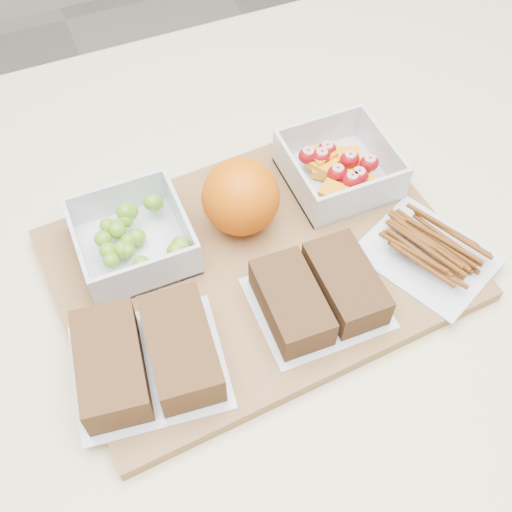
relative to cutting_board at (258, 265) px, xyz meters
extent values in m
plane|color=gray|center=(0.01, -0.01, -0.91)|extent=(4.00, 4.00, 0.00)
cube|color=beige|center=(0.01, -0.01, -0.46)|extent=(1.20, 0.90, 0.90)
cube|color=olive|center=(0.00, 0.00, 0.00)|extent=(0.44, 0.33, 0.02)
cube|color=silver|center=(-0.12, 0.06, 0.01)|extent=(0.12, 0.12, 0.00)
cube|color=silver|center=(-0.12, 0.12, 0.03)|extent=(0.12, 0.00, 0.05)
cube|color=silver|center=(-0.12, 0.01, 0.03)|extent=(0.12, 0.00, 0.05)
cube|color=silver|center=(-0.06, 0.06, 0.03)|extent=(0.00, 0.11, 0.05)
cube|color=silver|center=(-0.17, 0.06, 0.03)|extent=(0.00, 0.11, 0.05)
sphere|color=#5E931E|center=(-0.13, 0.05, 0.03)|extent=(0.02, 0.02, 0.02)
sphere|color=#5E931E|center=(-0.15, 0.05, 0.03)|extent=(0.02, 0.02, 0.02)
sphere|color=#5E931E|center=(-0.12, 0.09, 0.04)|extent=(0.02, 0.02, 0.02)
sphere|color=#5E931E|center=(-0.11, 0.07, 0.03)|extent=(0.02, 0.02, 0.02)
sphere|color=#5E931E|center=(-0.15, 0.07, 0.04)|extent=(0.02, 0.02, 0.02)
sphere|color=#5E931E|center=(-0.12, 0.06, 0.03)|extent=(0.02, 0.02, 0.02)
sphere|color=#5E931E|center=(-0.14, 0.08, 0.04)|extent=(0.02, 0.02, 0.02)
sphere|color=#5E931E|center=(-0.08, 0.03, 0.04)|extent=(0.02, 0.02, 0.02)
sphere|color=#5E931E|center=(-0.08, 0.10, 0.04)|extent=(0.02, 0.02, 0.02)
sphere|color=#5E931E|center=(-0.11, 0.09, 0.04)|extent=(0.02, 0.02, 0.02)
sphere|color=#5E931E|center=(-0.15, 0.04, 0.03)|extent=(0.02, 0.02, 0.02)
sphere|color=#5E931E|center=(-0.08, 0.10, 0.04)|extent=(0.02, 0.02, 0.02)
sphere|color=#5E931E|center=(-0.12, 0.03, 0.03)|extent=(0.02, 0.02, 0.02)
sphere|color=#5E931E|center=(-0.12, 0.09, 0.03)|extent=(0.02, 0.02, 0.02)
sphere|color=#5E931E|center=(-0.13, 0.08, 0.03)|extent=(0.02, 0.02, 0.02)
sphere|color=#5E931E|center=(-0.11, 0.09, 0.04)|extent=(0.02, 0.02, 0.02)
sphere|color=#5E931E|center=(-0.08, 0.02, 0.04)|extent=(0.02, 0.02, 0.02)
sphere|color=#5E931E|center=(-0.07, 0.03, 0.02)|extent=(0.02, 0.02, 0.02)
sphere|color=#5E931E|center=(-0.13, 0.08, 0.03)|extent=(0.02, 0.02, 0.02)
sphere|color=#5E931E|center=(-0.13, 0.05, 0.03)|extent=(0.02, 0.02, 0.02)
cube|color=silver|center=(0.13, 0.07, 0.01)|extent=(0.12, 0.12, 0.00)
cube|color=silver|center=(0.13, 0.13, 0.03)|extent=(0.12, 0.00, 0.05)
cube|color=silver|center=(0.13, 0.02, 0.03)|extent=(0.12, 0.00, 0.05)
cube|color=silver|center=(0.19, 0.07, 0.03)|extent=(0.00, 0.11, 0.05)
cube|color=silver|center=(0.08, 0.07, 0.03)|extent=(0.00, 0.11, 0.05)
cube|color=orange|center=(0.14, 0.05, 0.02)|extent=(0.03, 0.04, 0.01)
cube|color=orange|center=(0.12, 0.09, 0.02)|extent=(0.04, 0.05, 0.01)
cube|color=orange|center=(0.14, 0.08, 0.02)|extent=(0.04, 0.04, 0.01)
cube|color=orange|center=(0.15, 0.09, 0.02)|extent=(0.04, 0.04, 0.01)
cube|color=orange|center=(0.12, 0.08, 0.03)|extent=(0.04, 0.04, 0.01)
cube|color=orange|center=(0.12, 0.09, 0.03)|extent=(0.03, 0.03, 0.01)
cube|color=orange|center=(0.11, 0.04, 0.03)|extent=(0.04, 0.04, 0.01)
cube|color=orange|center=(0.15, 0.05, 0.02)|extent=(0.03, 0.03, 0.01)
cube|color=orange|center=(0.12, 0.08, 0.02)|extent=(0.04, 0.04, 0.01)
ellipsoid|color=#9B0716|center=(0.14, 0.07, 0.04)|extent=(0.02, 0.02, 0.02)
ellipsoid|color=#9B0716|center=(0.14, 0.04, 0.04)|extent=(0.02, 0.02, 0.02)
ellipsoid|color=#9B0716|center=(0.10, 0.10, 0.04)|extent=(0.02, 0.02, 0.02)
ellipsoid|color=#9B0716|center=(0.16, 0.06, 0.04)|extent=(0.02, 0.02, 0.02)
ellipsoid|color=#9B0716|center=(0.12, 0.09, 0.04)|extent=(0.02, 0.02, 0.02)
ellipsoid|color=#9B0716|center=(0.13, 0.04, 0.04)|extent=(0.02, 0.02, 0.02)
ellipsoid|color=#9B0716|center=(0.12, 0.06, 0.04)|extent=(0.02, 0.02, 0.02)
ellipsoid|color=#9B0716|center=(0.13, 0.10, 0.04)|extent=(0.02, 0.02, 0.02)
sphere|color=#DA5C05|center=(0.00, 0.06, 0.05)|extent=(0.08, 0.08, 0.08)
cube|color=silver|center=(-0.14, -0.07, 0.01)|extent=(0.16, 0.14, 0.00)
cube|color=brown|center=(-0.18, -0.07, 0.03)|extent=(0.07, 0.12, 0.04)
cube|color=brown|center=(-0.11, -0.08, 0.03)|extent=(0.07, 0.12, 0.04)
cube|color=silver|center=(0.03, -0.07, 0.01)|extent=(0.13, 0.12, 0.00)
cube|color=#4F331B|center=(0.01, -0.07, 0.03)|extent=(0.05, 0.10, 0.04)
cube|color=#4F331B|center=(0.06, -0.07, 0.03)|extent=(0.05, 0.10, 0.04)
cube|color=silver|center=(0.17, -0.07, 0.01)|extent=(0.15, 0.16, 0.00)
camera|label=1|loc=(-0.15, -0.36, 0.57)|focal=45.00mm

